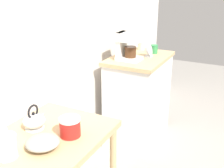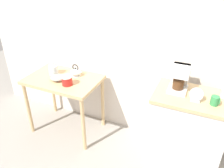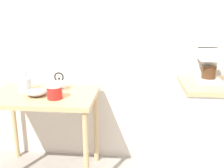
{
  "view_description": "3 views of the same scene",
  "coord_description": "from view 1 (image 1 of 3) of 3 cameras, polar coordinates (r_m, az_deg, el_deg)",
  "views": [
    {
      "loc": [
        -1.75,
        -0.97,
        1.63
      ],
      "look_at": [
        0.08,
        -0.02,
        0.86
      ],
      "focal_mm": 45.06,
      "sensor_mm": 36.0,
      "label": 1
    },
    {
      "loc": [
        0.8,
        -1.98,
        2.07
      ],
      "look_at": [
        -0.06,
        -0.04,
        0.88
      ],
      "focal_mm": 36.09,
      "sensor_mm": 36.0,
      "label": 2
    },
    {
      "loc": [
        0.03,
        -2.03,
        1.47
      ],
      "look_at": [
        -0.15,
        -0.02,
        0.89
      ],
      "focal_mm": 41.99,
      "sensor_mm": 36.0,
      "label": 3
    }
  ],
  "objects": [
    {
      "name": "table_clock",
      "position": [
        2.78,
        7.55,
        6.62
      ],
      "size": [
        0.12,
        0.06,
        0.14
      ],
      "color": "#B2B5BA",
      "rests_on": "kitchen_counter"
    },
    {
      "name": "teakettle",
      "position": [
        1.76,
        -15.49,
        -7.22
      ],
      "size": [
        0.16,
        0.13,
        0.16
      ],
      "color": "white",
      "rests_on": "wooden_table"
    },
    {
      "name": "mug_tall_green",
      "position": [
        2.94,
        8.54,
        7.02
      ],
      "size": [
        0.08,
        0.07,
        0.09
      ],
      "color": "#338C4C",
      "rests_on": "kitchen_counter"
    },
    {
      "name": "glass_carafe_vase",
      "position": [
        1.54,
        -20.74,
        -11.62
      ],
      "size": [
        0.12,
        0.12,
        0.18
      ],
      "color": "silver",
      "rests_on": "wooden_table"
    },
    {
      "name": "mug_small_cream",
      "position": [
        3.07,
        6.02,
        7.68
      ],
      "size": [
        0.08,
        0.07,
        0.08
      ],
      "color": "beige",
      "rests_on": "kitchen_counter"
    },
    {
      "name": "kitchen_counter",
      "position": [
        2.95,
        5.34,
        -2.91
      ],
      "size": [
        0.74,
        0.51,
        0.9
      ],
      "color": "white",
      "rests_on": "ground_plane"
    },
    {
      "name": "canister_enamel",
      "position": [
        1.64,
        -8.52,
        -8.59
      ],
      "size": [
        0.12,
        0.12,
        0.11
      ],
      "color": "red",
      "rests_on": "wooden_table"
    },
    {
      "name": "back_wall",
      "position": [
        2.32,
        -9.78,
        14.65
      ],
      "size": [
        4.4,
        0.1,
        2.8
      ],
      "primitive_type": "cube",
      "color": "silver",
      "rests_on": "ground_plane"
    },
    {
      "name": "wooden_table",
      "position": [
        1.7,
        -14.37,
        -14.36
      ],
      "size": [
        0.9,
        0.59,
        0.78
      ],
      "color": "tan",
      "rests_on": "ground_plane"
    },
    {
      "name": "bowl_stoneware",
      "position": [
        1.57,
        -13.88,
        -11.45
      ],
      "size": [
        0.18,
        0.18,
        0.06
      ],
      "color": "#9E998C",
      "rests_on": "wooden_table"
    },
    {
      "name": "coffee_maker",
      "position": [
        2.65,
        3.15,
        7.89
      ],
      "size": [
        0.18,
        0.22,
        0.26
      ],
      "color": "white",
      "rests_on": "kitchen_counter"
    }
  ]
}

